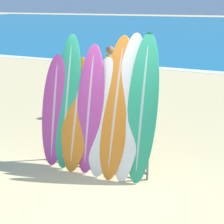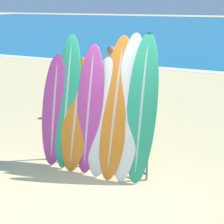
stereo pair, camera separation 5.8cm
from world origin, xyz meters
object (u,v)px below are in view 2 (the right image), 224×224
object	(u,v)px
surfboard_slot_3	(89,110)
surfboard_slot_5	(116,108)
surfboard_slot_2	(76,115)
person_near_water	(111,74)
person_mid_beach	(92,87)
surfboard_rack	(95,146)
surfboard_slot_4	(102,118)
surfboard_slot_0	(54,111)
surfboard_slot_1	(67,102)
surfboard_slot_6	(128,109)
surfboard_slot_7	(142,110)

from	to	relation	value
surfboard_slot_3	surfboard_slot_5	bearing A→B (deg)	5.63
surfboard_slot_2	person_near_water	bearing A→B (deg)	103.35
person_mid_beach	surfboard_slot_5	bearing A→B (deg)	-162.88
surfboard_rack	person_mid_beach	size ratio (longest dim) A/B	1.36
surfboard_slot_4	surfboard_rack	bearing A→B (deg)	-168.86
surfboard_slot_0	surfboard_slot_2	xyz separation A→B (m)	(0.47, -0.00, -0.02)
surfboard_slot_5	surfboard_slot_3	bearing A→B (deg)	-174.37
surfboard_slot_5	person_near_water	distance (m)	3.92
surfboard_rack	person_near_water	bearing A→B (deg)	108.88
surfboard_slot_0	surfboard_slot_1	distance (m)	0.32
surfboard_slot_4	person_mid_beach	distance (m)	2.98
surfboard_slot_1	person_near_water	xyz separation A→B (m)	(-0.65, 3.57, -0.24)
surfboard_slot_0	surfboard_slot_2	bearing A→B (deg)	-0.21
surfboard_slot_3	person_mid_beach	bearing A→B (deg)	115.70
surfboard_slot_4	surfboard_slot_5	bearing A→B (deg)	13.08
surfboard_rack	surfboard_slot_6	world-z (taller)	surfboard_slot_6
surfboard_slot_2	person_mid_beach	distance (m)	2.77
surfboard_slot_4	surfboard_slot_5	size ratio (longest dim) A/B	0.85
surfboard_slot_1	person_mid_beach	distance (m)	2.67
surfboard_slot_1	surfboard_slot_4	world-z (taller)	surfboard_slot_1
surfboard_slot_2	person_mid_beach	world-z (taller)	surfboard_slot_2
surfboard_slot_3	person_mid_beach	size ratio (longest dim) A/B	1.53
surfboard_slot_4	surfboard_slot_3	bearing A→B (deg)	178.63
surfboard_slot_3	person_near_water	bearing A→B (deg)	107.32
surfboard_slot_0	person_mid_beach	distance (m)	2.64
surfboard_slot_0	surfboard_slot_3	world-z (taller)	surfboard_slot_3
surfboard_slot_6	surfboard_slot_7	world-z (taller)	surfboard_slot_7
surfboard_rack	surfboard_slot_5	world-z (taller)	surfboard_slot_5
person_near_water	surfboard_slot_3	bearing A→B (deg)	-43.17
surfboard_rack	surfboard_slot_3	world-z (taller)	surfboard_slot_3
surfboard_rack	surfboard_slot_1	size ratio (longest dim) A/B	0.84
surfboard_slot_2	surfboard_slot_5	world-z (taller)	surfboard_slot_5
surfboard_slot_1	surfboard_slot_3	xyz separation A→B (m)	(0.48, -0.03, -0.07)
surfboard_slot_2	surfboard_slot_4	world-z (taller)	surfboard_slot_4
person_mid_beach	surfboard_slot_6	bearing A→B (deg)	-159.37
surfboard_slot_0	surfboard_slot_4	distance (m)	0.99
surfboard_slot_1	surfboard_slot_2	bearing A→B (deg)	-13.49
surfboard_slot_1	surfboard_slot_7	distance (m)	1.45
surfboard_rack	surfboard_slot_3	size ratio (longest dim) A/B	0.89
person_near_water	person_mid_beach	size ratio (longest dim) A/B	1.19
surfboard_rack	surfboard_slot_7	distance (m)	1.17
surfboard_slot_2	surfboard_slot_6	size ratio (longest dim) A/B	0.82
surfboard_slot_5	person_mid_beach	xyz separation A→B (m)	(-1.73, 2.52, -0.41)
surfboard_slot_7	person_near_water	size ratio (longest dim) A/B	1.40
surfboard_slot_2	surfboard_slot_6	world-z (taller)	surfboard_slot_6
surfboard_slot_7	surfboard_slot_2	bearing A→B (deg)	-177.93
surfboard_slot_2	surfboard_slot_5	bearing A→B (deg)	4.91
surfboard_slot_3	surfboard_slot_5	xyz separation A→B (m)	(0.49, 0.05, 0.08)
surfboard_slot_5	person_mid_beach	bearing A→B (deg)	124.49
surfboard_slot_2	surfboard_slot_3	size ratio (longest dim) A/B	0.89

